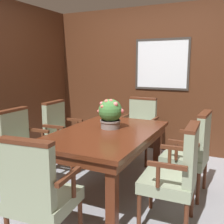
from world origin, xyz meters
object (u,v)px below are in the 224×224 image
(dining_table, at_px, (106,139))
(chair_head_far, at_px, (140,126))
(chair_right_far, at_px, (192,150))
(chair_head_near, at_px, (38,191))
(potted_plant, at_px, (110,113))
(chair_left_far, at_px, (62,132))
(chair_left_near, at_px, (22,147))
(chair_right_near, at_px, (176,172))

(dining_table, bearing_deg, chair_head_far, 90.49)
(chair_right_far, bearing_deg, chair_head_near, -27.37)
(chair_right_far, distance_m, potted_plant, 1.02)
(chair_right_far, height_order, chair_head_far, same)
(chair_head_far, xyz_separation_m, chair_left_far, (-0.88, -0.83, 0.00))
(chair_head_far, bearing_deg, chair_right_far, -41.16)
(chair_left_near, bearing_deg, chair_head_near, -131.72)
(chair_head_far, distance_m, chair_left_far, 1.21)
(chair_head_far, relative_size, potted_plant, 2.70)
(dining_table, distance_m, chair_right_far, 0.98)
(chair_right_far, xyz_separation_m, chair_left_near, (-1.83, -0.74, 0.00))
(chair_right_far, relative_size, chair_left_near, 1.00)
(chair_head_near, xyz_separation_m, chair_left_near, (-0.93, 0.79, 0.00))
(chair_head_far, xyz_separation_m, potted_plant, (-0.01, -1.03, 0.38))
(chair_right_near, relative_size, chair_head_near, 1.00)
(dining_table, height_order, chair_left_near, chair_left_near)
(chair_right_near, xyz_separation_m, chair_left_near, (-1.80, -0.04, 0.00))
(chair_head_far, relative_size, chair_left_far, 1.00)
(potted_plant, bearing_deg, dining_table, -81.33)
(dining_table, distance_m, potted_plant, 0.32)
(chair_right_far, relative_size, potted_plant, 2.70)
(dining_table, bearing_deg, chair_left_near, -157.33)
(potted_plant, bearing_deg, chair_head_near, -88.70)
(chair_right_near, height_order, potted_plant, potted_plant)
(chair_head_near, height_order, potted_plant, potted_plant)
(chair_right_far, distance_m, chair_right_near, 0.70)
(chair_right_near, height_order, chair_head_far, same)
(chair_head_far, bearing_deg, chair_right_near, -58.76)
(dining_table, distance_m, chair_left_far, 0.97)
(chair_left_far, bearing_deg, chair_right_near, -114.20)
(chair_right_near, relative_size, chair_left_near, 1.00)
(dining_table, xyz_separation_m, chair_head_far, (-0.01, 1.18, -0.10))
(chair_head_near, xyz_separation_m, potted_plant, (-0.03, 1.32, 0.38))
(dining_table, height_order, chair_left_far, chair_left_far)
(chair_head_far, height_order, chair_left_far, same)
(chair_right_far, relative_size, chair_head_far, 1.00)
(dining_table, relative_size, chair_head_near, 1.68)
(chair_left_far, bearing_deg, chair_left_near, 175.00)
(chair_left_far, distance_m, potted_plant, 0.97)
(potted_plant, bearing_deg, chair_left_far, 167.10)
(chair_head_near, bearing_deg, dining_table, -95.14)
(chair_right_far, relative_size, chair_right_near, 1.00)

